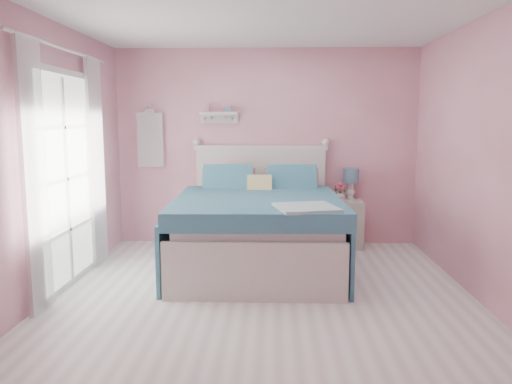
# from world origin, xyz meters

# --- Properties ---
(floor) EXTENTS (4.50, 4.50, 0.00)m
(floor) POSITION_xyz_m (0.00, 0.00, 0.00)
(floor) COLOR silver
(floor) RESTS_ON ground
(room_shell) EXTENTS (4.50, 4.50, 4.50)m
(room_shell) POSITION_xyz_m (0.00, 0.00, 1.58)
(room_shell) COLOR #C47C87
(room_shell) RESTS_ON floor
(bed) EXTENTS (1.84, 2.31, 1.33)m
(bed) POSITION_xyz_m (-0.07, 1.10, 0.43)
(bed) COLOR silver
(bed) RESTS_ON floor
(nightstand) EXTENTS (0.43, 0.43, 0.62)m
(nightstand) POSITION_xyz_m (1.04, 2.02, 0.31)
(nightstand) COLOR beige
(nightstand) RESTS_ON floor
(table_lamp) EXTENTS (0.21, 0.21, 0.42)m
(table_lamp) POSITION_xyz_m (1.12, 2.10, 0.91)
(table_lamp) COLOR white
(table_lamp) RESTS_ON nightstand
(vase) EXTENTS (0.17, 0.17, 0.14)m
(vase) POSITION_xyz_m (0.97, 2.01, 0.69)
(vase) COLOR silver
(vase) RESTS_ON nightstand
(teacup) EXTENTS (0.10, 0.10, 0.07)m
(teacup) POSITION_xyz_m (0.96, 1.85, 0.66)
(teacup) COLOR pink
(teacup) RESTS_ON nightstand
(roses) EXTENTS (0.14, 0.11, 0.12)m
(roses) POSITION_xyz_m (0.96, 2.01, 0.80)
(roses) COLOR #D0476E
(roses) RESTS_ON vase
(wall_shelf) EXTENTS (0.50, 0.15, 0.25)m
(wall_shelf) POSITION_xyz_m (-0.63, 2.19, 1.73)
(wall_shelf) COLOR silver
(wall_shelf) RESTS_ON room_shell
(hanging_dress) EXTENTS (0.34, 0.03, 0.72)m
(hanging_dress) POSITION_xyz_m (-1.55, 2.18, 1.40)
(hanging_dress) COLOR white
(hanging_dress) RESTS_ON room_shell
(french_door) EXTENTS (0.04, 1.32, 2.16)m
(french_door) POSITION_xyz_m (-1.97, 0.40, 1.07)
(french_door) COLOR silver
(french_door) RESTS_ON floor
(curtain_near) EXTENTS (0.04, 0.40, 2.32)m
(curtain_near) POSITION_xyz_m (-1.92, -0.34, 1.18)
(curtain_near) COLOR white
(curtain_near) RESTS_ON floor
(curtain_far) EXTENTS (0.04, 0.40, 2.32)m
(curtain_far) POSITION_xyz_m (-1.92, 1.14, 1.18)
(curtain_far) COLOR white
(curtain_far) RESTS_ON floor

